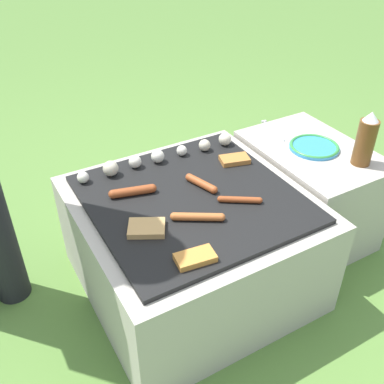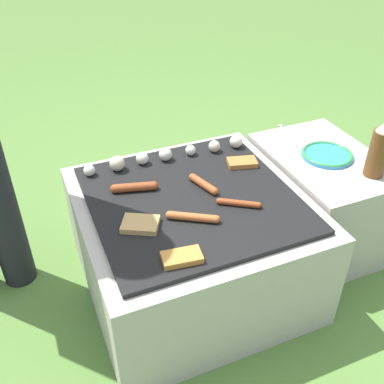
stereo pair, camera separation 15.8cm
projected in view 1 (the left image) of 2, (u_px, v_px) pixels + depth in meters
name	position (u px, v px, depth m)	size (l,w,h in m)	color
ground_plane	(192.00, 281.00, 1.84)	(14.00, 14.00, 0.00)	#567F38
grill	(192.00, 242.00, 1.72)	(0.80, 0.80, 0.43)	#B2AA9E
side_ledge	(306.00, 191.00, 2.00)	(0.41, 0.59, 0.43)	#B2AA9E
sausage_back_left	(240.00, 200.00, 1.56)	(0.14, 0.10, 0.02)	#93421E
sausage_front_center	(133.00, 191.00, 1.60)	(0.17, 0.07, 0.03)	#93421E
sausage_mid_left	(198.00, 217.00, 1.48)	(0.16, 0.11, 0.03)	#B7602D
sausage_front_left	(201.00, 183.00, 1.64)	(0.06, 0.14, 0.03)	#A34C23
bread_slice_center	(235.00, 159.00, 1.79)	(0.13, 0.10, 0.02)	#B27033
bread_slice_right	(147.00, 228.00, 1.44)	(0.15, 0.13, 0.02)	tan
bread_slice_left	(195.00, 258.00, 1.33)	(0.13, 0.08, 0.02)	#D18438
mushroom_row	(158.00, 156.00, 1.78)	(0.66, 0.08, 0.06)	silver
plate_colorful	(314.00, 147.00, 1.87)	(0.21, 0.21, 0.02)	#338CCC
condiment_bottle	(366.00, 140.00, 1.72)	(0.07, 0.07, 0.22)	brown
fork_utensil	(272.00, 129.00, 2.01)	(0.05, 0.20, 0.01)	silver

